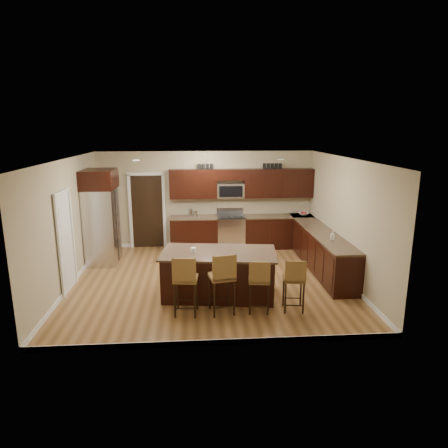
{
  "coord_description": "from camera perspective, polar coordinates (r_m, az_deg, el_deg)",
  "views": [
    {
      "loc": [
        -0.31,
        -8.37,
        3.32
      ],
      "look_at": [
        0.34,
        0.4,
        1.2
      ],
      "focal_mm": 32.0,
      "sensor_mm": 36.0,
      "label": 1
    }
  ],
  "objects": [
    {
      "name": "wall_right",
      "position": [
        9.22,
        16.92,
        0.62
      ],
      "size": [
        0.0,
        5.5,
        5.5
      ],
      "primitive_type": "plane",
      "rotation": [
        1.57,
        0.0,
        -1.57
      ],
      "color": "tan",
      "rests_on": "floor"
    },
    {
      "name": "island",
      "position": [
        8.11,
        -0.76,
        -7.32
      ],
      "size": [
        2.4,
        1.47,
        0.92
      ],
      "rotation": [
        0.0,
        0.0,
        -0.13
      ],
      "color": "black",
      "rests_on": "floor"
    },
    {
      "name": "fruit_bowl",
      "position": [
        11.5,
        11.31,
        1.43
      ],
      "size": [
        0.31,
        0.31,
        0.07
      ],
      "primitive_type": "imported",
      "rotation": [
        0.0,
        0.0,
        0.07
      ],
      "color": "silver",
      "rests_on": "base_cabinets"
    },
    {
      "name": "pantry_door",
      "position": [
        8.81,
        -21.72,
        -2.57
      ],
      "size": [
        0.03,
        0.8,
        2.04
      ],
      "primitive_type": "cube",
      "color": "white",
      "rests_on": "floor"
    },
    {
      "name": "stool_extra",
      "position": [
        7.46,
        10.02,
        -7.75
      ],
      "size": [
        0.42,
        0.42,
        1.02
      ],
      "rotation": [
        0.0,
        0.0,
        -0.12
      ],
      "color": "olive",
      "rests_on": "floor"
    },
    {
      "name": "refrigerator",
      "position": [
        10.29,
        -17.1,
        1.08
      ],
      "size": [
        0.79,
        1.0,
        2.35
      ],
      "color": "silver",
      "rests_on": "floor"
    },
    {
      "name": "range",
      "position": [
        11.24,
        0.96,
        -1.12
      ],
      "size": [
        0.76,
        0.64,
        1.11
      ],
      "color": "silver",
      "rests_on": "floor"
    },
    {
      "name": "floor_mat",
      "position": [
        10.79,
        -2.61,
        -4.35
      ],
      "size": [
        1.07,
        0.75,
        0.01
      ],
      "primitive_type": "cube",
      "rotation": [
        0.0,
        0.0,
        -0.06
      ],
      "color": "brown",
      "rests_on": "floor"
    },
    {
      "name": "doorway",
      "position": [
        11.42,
        -10.88,
        1.75
      ],
      "size": [
        0.85,
        0.03,
        2.06
      ],
      "primitive_type": "cube",
      "color": "black",
      "rests_on": "floor"
    },
    {
      "name": "soap_bottle",
      "position": [
        9.09,
        15.25,
        -1.59
      ],
      "size": [
        0.11,
        0.11,
        0.2
      ],
      "primitive_type": "imported",
      "rotation": [
        0.0,
        0.0,
        -0.26
      ],
      "color": "#B2B2B2",
      "rests_on": "base_cabinets"
    },
    {
      "name": "canister_short",
      "position": [
        11.07,
        -4.13,
        1.44
      ],
      "size": [
        0.11,
        0.11,
        0.16
      ],
      "primitive_type": "cylinder",
      "color": "silver",
      "rests_on": "base_cabinets"
    },
    {
      "name": "floor",
      "position": [
        9.02,
        -1.98,
        -8.06
      ],
      "size": [
        6.0,
        6.0,
        0.0
      ],
      "primitive_type": "plane",
      "color": "olive",
      "rests_on": "ground"
    },
    {
      "name": "base_cabinets",
      "position": [
        10.47,
        8.14,
        -2.43
      ],
      "size": [
        4.02,
        3.96,
        0.92
      ],
      "color": "black",
      "rests_on": "floor"
    },
    {
      "name": "stool_mid",
      "position": [
        7.22,
        -0.2,
        -7.53
      ],
      "size": [
        0.51,
        0.51,
        1.16
      ],
      "rotation": [
        0.0,
        0.0,
        0.19
      ],
      "color": "olive",
      "rests_on": "floor"
    },
    {
      "name": "canister_tall",
      "position": [
        11.07,
        -4.78,
        1.59
      ],
      "size": [
        0.12,
        0.12,
        0.23
      ],
      "primitive_type": "cylinder",
      "color": "silver",
      "rests_on": "base_cabinets"
    },
    {
      "name": "microwave",
      "position": [
        11.16,
        0.92,
        4.8
      ],
      "size": [
        0.76,
        0.31,
        0.4
      ],
      "primitive_type": "cube",
      "color": "silver",
      "rests_on": "upper_cabinets"
    },
    {
      "name": "island_jar",
      "position": [
        7.92,
        -4.39,
        -3.74
      ],
      "size": [
        0.1,
        0.1,
        0.1
      ],
      "primitive_type": "cylinder",
      "color": "white",
      "rests_on": "island"
    },
    {
      "name": "letter_decor",
      "position": [
        11.07,
        2.08,
        8.24
      ],
      "size": [
        2.2,
        0.03,
        0.15
      ],
      "primitive_type": null,
      "color": "black",
      "rests_on": "upper_cabinets"
    },
    {
      "name": "wall_back",
      "position": [
        11.3,
        -2.6,
        3.51
      ],
      "size": [
        6.0,
        0.0,
        6.0
      ],
      "primitive_type": "plane",
      "rotation": [
        1.57,
        0.0,
        0.0
      ],
      "color": "tan",
      "rests_on": "floor"
    },
    {
      "name": "wall_left",
      "position": [
        9.02,
        -21.47,
        -0.02
      ],
      "size": [
        0.0,
        5.5,
        5.5
      ],
      "primitive_type": "plane",
      "rotation": [
        1.57,
        0.0,
        1.57
      ],
      "color": "tan",
      "rests_on": "floor"
    },
    {
      "name": "ceiling",
      "position": [
        8.4,
        -2.13,
        9.32
      ],
      "size": [
        6.0,
        6.0,
        0.0
      ],
      "primitive_type": "plane",
      "rotation": [
        3.14,
        0.0,
        0.0
      ],
      "color": "silver",
      "rests_on": "wall_back"
    },
    {
      "name": "stool_left",
      "position": [
        7.21,
        -5.57,
        -7.8
      ],
      "size": [
        0.46,
        0.46,
        1.12
      ],
      "rotation": [
        0.0,
        0.0,
        -0.11
      ],
      "color": "olive",
      "rests_on": "floor"
    },
    {
      "name": "stool_right",
      "position": [
        7.33,
        5.04,
        -7.98
      ],
      "size": [
        0.42,
        0.42,
        1.02
      ],
      "rotation": [
        0.0,
        0.0,
        -0.12
      ],
      "color": "olive",
      "rests_on": "floor"
    },
    {
      "name": "upper_cabinets",
      "position": [
        11.14,
        2.8,
        5.91
      ],
      "size": [
        4.0,
        0.33,
        0.8
      ],
      "color": "black",
      "rests_on": "wall_back"
    }
  ]
}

